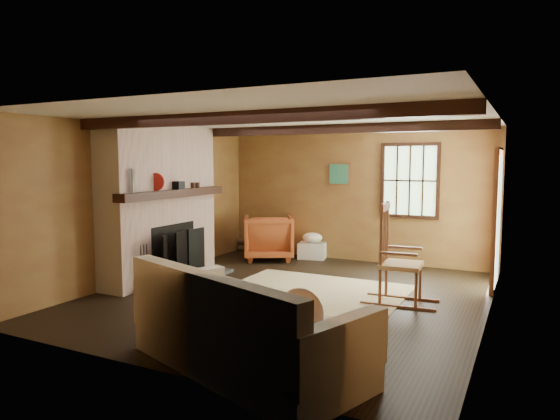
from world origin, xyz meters
The scene contains 10 objects.
ground centered at (0.00, 0.00, 0.00)m, with size 5.50×5.50×0.00m, color black.
room_envelope centered at (0.22, 0.26, 1.63)m, with size 5.02×5.52×2.44m.
fireplace centered at (-2.23, 0.00, 1.10)m, with size 1.02×2.30×2.40m.
rug centered at (0.20, -0.20, 0.00)m, with size 2.50×3.00×0.01m, color #CDBD89.
rocking_chair centered at (1.38, 0.32, 0.55)m, with size 0.98×0.57×1.31m.
sofa centered at (0.67, -2.40, 0.33)m, with size 2.48×1.71×0.92m.
firewood_pile centered at (-2.06, 2.60, 0.13)m, with size 0.72×0.13×0.26m.
laundry_basket centered at (-0.76, 2.55, 0.15)m, with size 0.50×0.38×0.30m, color silver.
basket_pillow centered at (-0.76, 2.55, 0.40)m, with size 0.39×0.31×0.19m, color white.
armchair centered at (-1.47, 2.11, 0.42)m, with size 0.89×0.91×0.83m, color #BF6026.
Camera 1 is at (2.89, -6.05, 1.85)m, focal length 32.00 mm.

